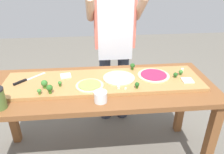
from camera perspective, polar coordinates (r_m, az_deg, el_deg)
The scene contains 21 objects.
prep_table at distance 1.78m, azimuth -3.30°, elevation -5.04°, with size 1.84×0.71×0.79m.
cutting_board at distance 1.75m, azimuth -2.25°, elevation -1.21°, with size 1.58×0.42×0.03m, color #B27F47.
chefs_knife at distance 1.86m, azimuth -21.86°, elevation -0.76°, with size 0.22×0.22×0.02m.
pizza_whole_beet_magenta at distance 1.84m, azimuth 10.91°, elevation 0.47°, with size 0.26×0.26×0.02m.
pizza_whole_cheese_artichoke at distance 1.76m, azimuth 1.84°, elevation -0.18°, with size 0.26×0.26×0.02m.
pizza_whole_pesto_green at distance 1.66m, azimuth -5.91°, elevation -2.20°, with size 0.21×0.21×0.02m.
pizza_slice_near_right at distance 1.84m, azimuth -12.13°, elevation 0.31°, with size 0.08×0.08×0.01m, color silver.
pizza_slice_far_right at distance 1.83m, azimuth 19.28°, elevation -0.85°, with size 0.09×0.09×0.01m, color silver.
broccoli_floret_back_left at distance 1.69m, azimuth -13.61°, elevation -1.60°, with size 0.03×0.03×0.04m.
broccoli_floret_front_right at distance 1.61m, azimuth -16.16°, elevation -2.85°, with size 0.05×0.05×0.07m.
broccoli_floret_front_left at distance 1.90m, azimuth 17.71°, elevation 1.24°, with size 0.04×0.04×0.05m.
broccoli_floret_back_right at distance 1.62m, azimuth -18.67°, elevation -3.53°, with size 0.03×0.03×0.05m.
broccoli_floret_center_right at distance 1.91m, azimuth 5.43°, elevation 2.93°, with size 0.04×0.04×0.06m.
broccoli_floret_center_left at distance 1.63m, azimuth 6.62°, elevation -2.04°, with size 0.04×0.04×0.05m.
broccoli_floret_back_mid at distance 1.85m, azimuth 16.42°, elevation 0.58°, with size 0.04×0.04×0.04m.
broccoli_floret_front_mid at distance 1.69m, azimuth -17.44°, elevation -1.65°, with size 0.05×0.05×0.07m.
cheese_crumble_a at distance 1.99m, azimuth 18.05°, elevation 1.90°, with size 0.02×0.02×0.02m, color white.
cheese_crumble_b at distance 1.62m, azimuth 1.72°, elevation -2.74°, with size 0.02×0.02×0.02m, color silver.
cheese_crumble_c at distance 1.61m, azimuth 3.62°, elevation -3.08°, with size 0.01×0.01×0.01m, color white.
flour_cup at distance 1.51m, azimuth -3.03°, elevation -5.37°, with size 0.09×0.09×0.08m.
cook_center at distance 2.22m, azimuth 0.64°, elevation 10.59°, with size 0.54×0.39×1.67m.
Camera 1 is at (-0.04, -1.51, 1.64)m, focal length 34.64 mm.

